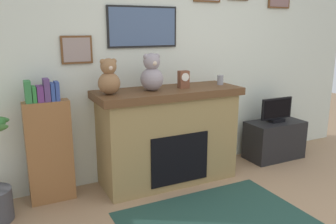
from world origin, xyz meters
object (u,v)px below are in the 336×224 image
at_px(television, 277,111).
at_px(candle_jar, 220,80).
at_px(tv_stand, 274,140).
at_px(bookshelf, 49,147).
at_px(teddy_bear_brown, 109,78).
at_px(mantel_clock, 184,79).
at_px(fireplace, 168,135).
at_px(teddy_bear_tan, 152,74).

bearing_deg(television, candle_jar, -179.73).
height_order(tv_stand, candle_jar, candle_jar).
bearing_deg(tv_stand, television, -90.00).
xyz_separation_m(bookshelf, teddy_bear_brown, (0.60, -0.11, 0.65)).
distance_m(television, mantel_clock, 1.48).
distance_m(television, candle_jar, 1.02).
bearing_deg(tv_stand, teddy_bear_brown, -179.85).
bearing_deg(fireplace, television, -0.49).
height_order(television, candle_jar, candle_jar).
xyz_separation_m(tv_stand, teddy_bear_brown, (-2.24, -0.01, 0.97)).
bearing_deg(fireplace, bookshelf, 176.01).
distance_m(television, teddy_bear_brown, 2.31).
relative_size(tv_stand, teddy_bear_brown, 2.13).
bearing_deg(candle_jar, bookshelf, 176.87).
bearing_deg(mantel_clock, fireplace, 174.06).
height_order(fireplace, candle_jar, candle_jar).
xyz_separation_m(fireplace, bookshelf, (-1.26, 0.09, 0.03)).
relative_size(tv_stand, teddy_bear_tan, 1.94).
height_order(fireplace, television, fireplace).
bearing_deg(mantel_clock, teddy_bear_tan, 179.90).
height_order(candle_jar, teddy_bear_brown, teddy_bear_brown).
distance_m(bookshelf, teddy_bear_brown, 0.90).
bearing_deg(tv_stand, fireplace, 179.56).
xyz_separation_m(candle_jar, mantel_clock, (-0.49, -0.00, 0.04)).
relative_size(fireplace, teddy_bear_brown, 4.51).
distance_m(television, teddy_bear_tan, 1.87).
bearing_deg(tv_stand, bookshelf, 177.98).
bearing_deg(television, fireplace, 179.51).
relative_size(fireplace, teddy_bear_tan, 4.11).
xyz_separation_m(bookshelf, tv_stand, (2.84, -0.10, -0.31)).
xyz_separation_m(fireplace, mantel_clock, (0.18, -0.02, 0.62)).
height_order(fireplace, bookshelf, bookshelf).
relative_size(teddy_bear_brown, teddy_bear_tan, 0.91).
distance_m(fireplace, teddy_bear_brown, 0.95).
distance_m(fireplace, television, 1.58).
distance_m(fireplace, bookshelf, 1.26).
bearing_deg(candle_jar, tv_stand, 0.35).
xyz_separation_m(fireplace, teddy_bear_tan, (-0.20, -0.02, 0.70)).
relative_size(mantel_clock, teddy_bear_brown, 0.53).
relative_size(candle_jar, teddy_bear_brown, 0.31).
bearing_deg(fireplace, teddy_bear_brown, -178.42).
height_order(bookshelf, television, bookshelf).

